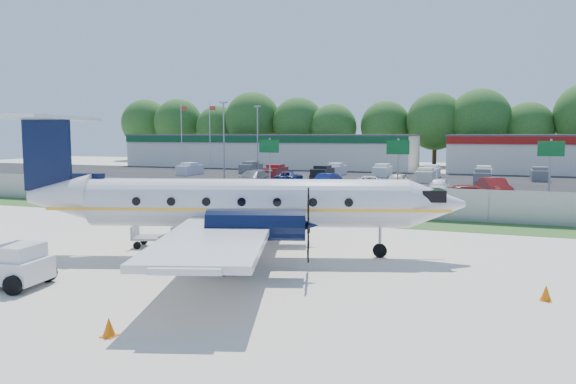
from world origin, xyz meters
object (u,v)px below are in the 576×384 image
(baggage_cart_far, at_px, (188,250))
(pushback_tug, at_px, (9,266))
(aircraft, at_px, (238,203))
(baggage_cart_near, at_px, (155,237))

(baggage_cart_far, bearing_deg, pushback_tug, -125.68)
(aircraft, height_order, baggage_cart_near, aircraft)
(baggage_cart_near, bearing_deg, baggage_cart_far, -35.30)
(baggage_cart_near, bearing_deg, pushback_tug, -96.37)
(pushback_tug, height_order, baggage_cart_near, pushback_tug)
(baggage_cart_near, xyz_separation_m, baggage_cart_far, (3.11, -2.20, 0.04))
(pushback_tug, xyz_separation_m, baggage_cart_near, (0.86, 7.74, -0.25))
(pushback_tug, height_order, baggage_cart_far, pushback_tug)
(pushback_tug, bearing_deg, baggage_cart_near, 83.63)
(pushback_tug, distance_m, baggage_cart_far, 6.82)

